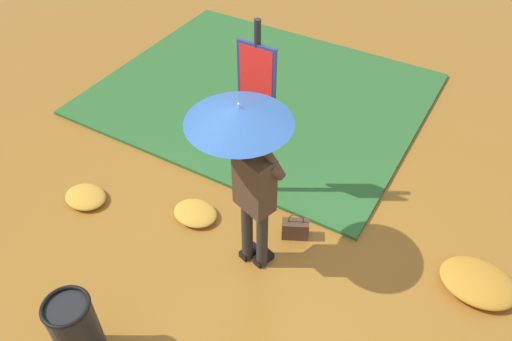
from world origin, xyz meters
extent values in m
plane|color=#9E6623|center=(0.00, 0.00, 0.00)|extent=(18.00, 18.00, 0.00)
cube|color=#2D662D|center=(1.55, -2.83, 0.03)|extent=(4.80, 4.00, 0.05)
cylinder|color=#2D2823|center=(-0.07, -0.03, 0.43)|extent=(0.12, 0.12, 0.86)
cylinder|color=#2D2823|center=(0.11, -0.03, 0.43)|extent=(0.12, 0.12, 0.86)
cube|color=black|center=(-0.07, -0.07, 0.04)|extent=(0.17, 0.24, 0.08)
cube|color=black|center=(0.11, -0.07, 0.04)|extent=(0.17, 0.24, 0.08)
cube|color=#473323|center=(0.02, -0.03, 1.18)|extent=(0.44, 0.35, 0.64)
sphere|color=#8C664C|center=(0.02, -0.03, 1.64)|extent=(0.20, 0.20, 0.20)
ellipsoid|color=black|center=(0.02, -0.03, 1.67)|extent=(0.20, 0.20, 0.15)
cylinder|color=#473323|center=(-0.20, -0.05, 1.39)|extent=(0.18, 0.13, 0.18)
cylinder|color=#473323|center=(-0.16, -0.06, 1.48)|extent=(0.24, 0.11, 0.33)
cube|color=black|center=(-0.07, -0.05, 1.62)|extent=(0.07, 0.04, 0.14)
cylinder|color=#473323|center=(0.18, -0.02, 1.42)|extent=(0.11, 0.10, 0.09)
cylinder|color=#473323|center=(0.16, -0.01, 1.51)|extent=(0.10, 0.09, 0.23)
cylinder|color=#A5A5AD|center=(0.16, -0.01, 1.83)|extent=(0.02, 0.02, 0.41)
cone|color=#264C8C|center=(0.16, -0.01, 1.92)|extent=(0.96, 0.96, 0.16)
sphere|color=#A5A5AD|center=(0.16, -0.01, 2.03)|extent=(0.02, 0.02, 0.02)
cylinder|color=black|center=(0.52, -0.94, 1.15)|extent=(0.07, 0.07, 2.30)
cube|color=navy|center=(0.52, -0.93, 1.70)|extent=(0.44, 0.04, 0.70)
cube|color=red|center=(0.52, -0.91, 1.70)|extent=(0.38, 0.01, 0.64)
cube|color=#4C3323|center=(-0.21, -0.55, 0.12)|extent=(0.33, 0.26, 0.24)
torus|color=#4C3323|center=(-0.21, -0.55, 0.28)|extent=(0.17, 0.09, 0.18)
cylinder|color=black|center=(0.81, 1.71, 0.40)|extent=(0.40, 0.40, 0.80)
torus|color=black|center=(0.81, 1.71, 0.82)|extent=(0.42, 0.42, 0.04)
ellipsoid|color=#285628|center=(1.31, -2.06, 0.27)|extent=(0.60, 0.60, 0.54)
ellipsoid|color=#1E421E|center=(1.49, -2.15, 0.18)|extent=(0.36, 0.36, 0.36)
ellipsoid|color=gold|center=(0.94, -0.22, 0.06)|extent=(0.54, 0.43, 0.12)
ellipsoid|color=gold|center=(2.26, 0.24, 0.06)|extent=(0.54, 0.43, 0.12)
ellipsoid|color=#C68428|center=(-2.16, -0.89, 0.09)|extent=(0.78, 0.63, 0.17)
camera|label=1|loc=(-1.70, 2.87, 4.43)|focal=35.10mm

